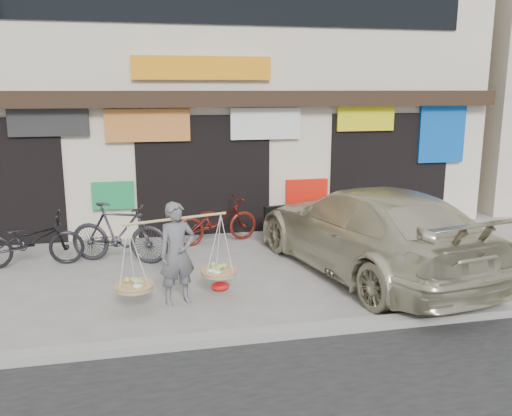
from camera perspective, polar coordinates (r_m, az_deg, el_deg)
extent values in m
plane|color=gray|center=(9.22, -2.59, -8.29)|extent=(70.00, 70.00, 0.00)
cube|color=gray|center=(7.39, 0.14, -13.22)|extent=(70.00, 0.25, 0.12)
cube|color=beige|center=(15.08, -7.10, 13.25)|extent=(14.00, 6.00, 7.00)
cube|color=black|center=(11.95, -5.56, 11.36)|extent=(14.00, 0.35, 0.35)
cube|color=black|center=(12.49, -5.63, 3.57)|extent=(3.00, 0.60, 2.70)
cube|color=black|center=(13.76, 13.37, 4.11)|extent=(3.00, 0.60, 2.70)
cube|color=#262626|center=(12.07, -20.99, 8.48)|extent=(1.60, 0.08, 0.60)
cube|color=#CB7731|center=(11.95, -11.33, 8.54)|extent=(1.80, 0.08, 0.70)
cube|color=silver|center=(12.29, 1.02, 8.88)|extent=(1.60, 0.08, 0.70)
cube|color=yellow|center=(13.05, 11.47, 9.28)|extent=(1.40, 0.08, 0.60)
cube|color=#0A51B8|center=(14.00, 18.97, 7.42)|extent=(1.20, 0.08, 1.40)
cube|color=#1C8E4C|center=(12.15, -14.80, 1.29)|extent=(0.90, 0.08, 0.60)
cube|color=red|center=(12.75, 5.37, 1.71)|extent=(1.00, 0.08, 0.60)
cube|color=orange|center=(12.02, -5.67, 14.46)|extent=(3.00, 0.08, 0.50)
imported|color=slate|center=(8.40, -8.29, -4.75)|extent=(0.67, 0.53, 1.60)
cylinder|color=tan|center=(8.26, -8.41, -1.13)|extent=(1.60, 0.49, 0.04)
cylinder|color=tan|center=(8.34, -12.70, -8.10)|extent=(0.56, 0.56, 0.07)
ellipsoid|color=#A5BF66|center=(8.32, -12.72, -7.72)|extent=(0.39, 0.39, 0.10)
cylinder|color=tan|center=(8.78, -3.95, -6.77)|extent=(0.56, 0.56, 0.07)
ellipsoid|color=#A5BF66|center=(8.76, -3.95, -6.40)|extent=(0.39, 0.39, 0.10)
imported|color=black|center=(10.94, -22.65, -3.17)|extent=(1.94, 0.75, 1.00)
imported|color=#2C2B30|center=(10.63, -14.21, -2.55)|extent=(2.01, 1.24, 1.17)
imported|color=#5D1610|center=(11.68, -4.18, -1.33)|extent=(1.97, 1.09, 0.98)
imported|color=beige|center=(9.92, 11.68, -2.29)|extent=(3.24, 5.74, 1.57)
cube|color=black|center=(12.09, 4.56, -0.57)|extent=(1.69, 0.44, 0.45)
cube|color=silver|center=(12.17, 4.40, -0.97)|extent=(0.44, 0.11, 0.12)
ellipsoid|color=red|center=(9.06, -3.79, -8.22)|extent=(0.31, 0.25, 0.14)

